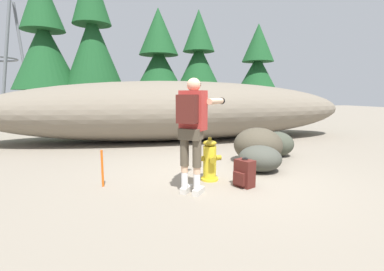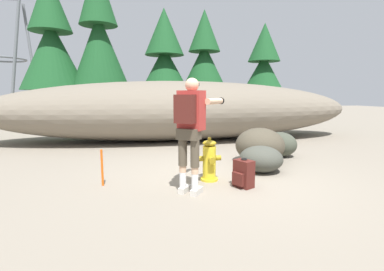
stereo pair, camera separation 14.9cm
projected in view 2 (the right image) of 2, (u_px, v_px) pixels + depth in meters
The scene contains 14 objects.
ground_plane at pixel (219, 179), 5.06m from camera, with size 56.00×56.00×0.04m, color gray.
dirt_embankment at pixel (179, 111), 9.24m from camera, with size 12.05×3.20×1.91m, color #756B5B.
fire_hydrant at pixel (209, 161), 4.86m from camera, with size 0.40×0.35×0.75m.
utility_worker at pixel (191, 121), 4.13m from camera, with size 0.91×1.00×1.71m.
spare_backpack at pixel (243, 174), 4.53m from camera, with size 0.35×0.36×0.47m.
boulder_large at pixel (260, 145), 6.13m from camera, with size 1.07×1.04×0.76m, color #474033.
boulder_mid at pixel (261, 159), 5.43m from camera, with size 0.81×0.83×0.50m, color #41433A.
boulder_small at pixel (280, 144), 6.76m from camera, with size 0.79×0.68×0.59m, color #3F4337.
pine_tree_far_left at pixel (51, 42), 12.67m from camera, with size 2.86×2.86×6.83m.
pine_tree_left at pixel (99, 37), 12.88m from camera, with size 2.63×2.63×7.40m.
pine_tree_center at pixel (165, 63), 14.06m from camera, with size 2.98×2.98×5.65m.
pine_tree_right at pixel (204, 59), 13.95m from camera, with size 2.41×2.41×5.56m.
pine_tree_far_right at pixel (264, 68), 13.97m from camera, with size 2.41×2.41×4.92m.
survey_stake at pixel (102, 168), 4.58m from camera, with size 0.04×0.04×0.60m, color #E55914.
Camera 2 is at (-1.48, -4.69, 1.48)m, focal length 26.45 mm.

